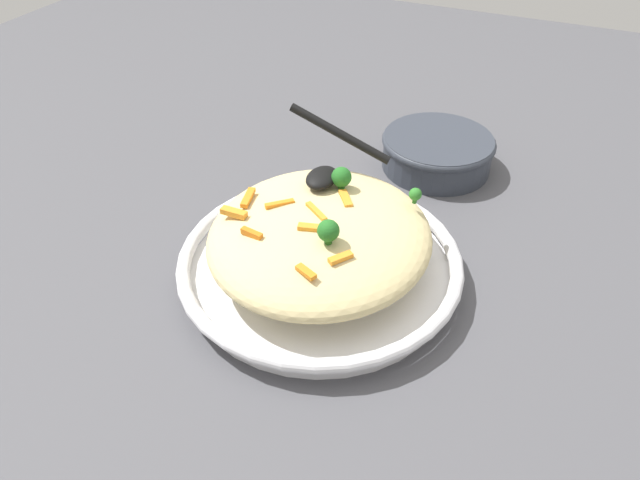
{
  "coord_description": "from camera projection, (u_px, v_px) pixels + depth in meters",
  "views": [
    {
      "loc": [
        0.54,
        0.24,
        0.54
      ],
      "look_at": [
        0.0,
        0.0,
        0.06
      ],
      "focal_mm": 32.94,
      "sensor_mm": 36.0,
      "label": 1
    }
  ],
  "objects": [
    {
      "name": "carrot_piece_1",
      "position": [
        306.0,
        272.0,
        0.66
      ],
      "size": [
        0.02,
        0.03,
        0.01
      ],
      "primitive_type": "cube",
      "rotation": [
        0.0,
        0.0,
        4.3
      ],
      "color": "orange",
      "rests_on": "pasta_mound"
    },
    {
      "name": "serving_bowl",
      "position": [
        320.0,
        264.0,
        0.79
      ],
      "size": [
        0.38,
        0.38,
        0.04
      ],
      "color": "silver",
      "rests_on": "ground_plane"
    },
    {
      "name": "broccoli_floret_2",
      "position": [
        415.0,
        195.0,
        0.76
      ],
      "size": [
        0.02,
        0.02,
        0.02
      ],
      "color": "#296820",
      "rests_on": "pasta_mound"
    },
    {
      "name": "serving_spoon",
      "position": [
        329.0,
        162.0,
        0.79
      ],
      "size": [
        0.11,
        0.15,
        0.07
      ],
      "color": "black",
      "rests_on": "pasta_mound"
    },
    {
      "name": "carrot_piece_3",
      "position": [
        315.0,
        213.0,
        0.73
      ],
      "size": [
        0.03,
        0.04,
        0.01
      ],
      "primitive_type": "cube",
      "rotation": [
        0.0,
        0.0,
        0.96
      ],
      "color": "orange",
      "rests_on": "pasta_mound"
    },
    {
      "name": "ground_plane",
      "position": [
        320.0,
        276.0,
        0.8
      ],
      "size": [
        2.4,
        2.4,
        0.0
      ],
      "primitive_type": "plane",
      "color": "#4C4C51"
    },
    {
      "name": "carrot_piece_0",
      "position": [
        234.0,
        213.0,
        0.74
      ],
      "size": [
        0.01,
        0.03,
        0.01
      ],
      "primitive_type": "cube",
      "rotation": [
        0.0,
        0.0,
        4.71
      ],
      "color": "orange",
      "rests_on": "pasta_mound"
    },
    {
      "name": "carrot_piece_2",
      "position": [
        311.0,
        228.0,
        0.71
      ],
      "size": [
        0.02,
        0.03,
        0.01
      ],
      "primitive_type": "cube",
      "rotation": [
        0.0,
        0.0,
        1.83
      ],
      "color": "orange",
      "rests_on": "pasta_mound"
    },
    {
      "name": "carrot_piece_7",
      "position": [
        341.0,
        258.0,
        0.67
      ],
      "size": [
        0.03,
        0.02,
        0.01
      ],
      "primitive_type": "cube",
      "rotation": [
        0.0,
        0.0,
        5.65
      ],
      "color": "orange",
      "rests_on": "pasta_mound"
    },
    {
      "name": "broccoli_floret_0",
      "position": [
        343.0,
        178.0,
        0.77
      ],
      "size": [
        0.03,
        0.03,
        0.03
      ],
      "color": "#205B1C",
      "rests_on": "pasta_mound"
    },
    {
      "name": "broccoli_floret_1",
      "position": [
        328.0,
        231.0,
        0.68
      ],
      "size": [
        0.03,
        0.03,
        0.03
      ],
      "color": "#205B1C",
      "rests_on": "pasta_mound"
    },
    {
      "name": "carrot_piece_4",
      "position": [
        281.0,
        203.0,
        0.75
      ],
      "size": [
        0.03,
        0.03,
        0.01
      ],
      "primitive_type": "cube",
      "rotation": [
        0.0,
        0.0,
        5.46
      ],
      "color": "orange",
      "rests_on": "pasta_mound"
    },
    {
      "name": "pasta_mound",
      "position": [
        320.0,
        236.0,
        0.76
      ],
      "size": [
        0.3,
        0.29,
        0.07
      ],
      "primitive_type": "ellipsoid",
      "color": "#DBC689",
      "rests_on": "serving_bowl"
    },
    {
      "name": "carrot_piece_8",
      "position": [
        247.0,
        199.0,
        0.77
      ],
      "size": [
        0.04,
        0.02,
        0.01
      ],
      "primitive_type": "cube",
      "rotation": [
        0.0,
        0.0,
        3.37
      ],
      "color": "orange",
      "rests_on": "pasta_mound"
    },
    {
      "name": "companion_bowl",
      "position": [
        437.0,
        150.0,
        1.0
      ],
      "size": [
        0.19,
        0.19,
        0.06
      ],
      "color": "#333842",
      "rests_on": "ground_plane"
    },
    {
      "name": "carrot_piece_5",
      "position": [
        346.0,
        199.0,
        0.76
      ],
      "size": [
        0.04,
        0.03,
        0.01
      ],
      "primitive_type": "cube",
      "rotation": [
        0.0,
        0.0,
        0.62
      ],
      "color": "orange",
      "rests_on": "pasta_mound"
    },
    {
      "name": "carrot_piece_6",
      "position": [
        252.0,
        234.0,
        0.71
      ],
      "size": [
        0.01,
        0.03,
        0.01
      ],
      "primitive_type": "cube",
      "rotation": [
        0.0,
        0.0,
        4.55
      ],
      "color": "orange",
      "rests_on": "pasta_mound"
    }
  ]
}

